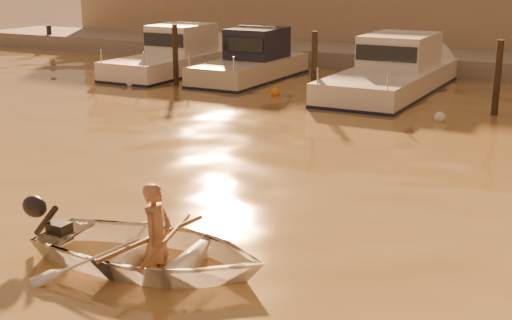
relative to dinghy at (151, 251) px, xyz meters
The scene contains 14 objects.
dinghy is the anchor object (origin of this frame).
person 0.24m from the dinghy, ahead, with size 0.54×0.35×1.47m, color #A06C50.
outboard_motor 1.50m from the dinghy, behind, with size 0.90×0.40×0.70m, color black, non-canonical shape.
oar_port 0.32m from the dinghy, ahead, with size 0.06×0.06×2.10m, color brown.
oar_starboard 0.21m from the dinghy, ahead, with size 0.06×0.06×2.10m, color brown.
moored_boat_0 17.57m from the dinghy, 123.35° to the left, with size 2.20×7.02×1.75m, color white, non-canonical shape.
moored_boat_1 16.03m from the dinghy, 113.67° to the left, with size 2.06×6.20×1.75m, color beige, non-canonical shape.
moored_boat_2 14.74m from the dinghy, 95.15° to the left, with size 2.52×8.36×1.75m, color silver, non-canonical shape.
piling_0 14.86m from the dinghy, 122.83° to the left, with size 0.18×0.18×2.20m, color #2D2319.
piling_1 12.86m from the dinghy, 103.74° to the left, with size 0.18×0.18×2.20m, color #2D2319.
piling_2 12.70m from the dinghy, 79.78° to the left, with size 0.18×0.18×2.20m, color #2D2319.
fender_a 14.90m from the dinghy, 128.59° to the left, with size 0.30×0.30×0.30m, color silver.
fender_b 13.02m from the dinghy, 109.08° to the left, with size 0.30×0.30×0.30m, color orange.
fender_c 11.01m from the dinghy, 83.97° to the left, with size 0.30×0.30×0.30m, color silver.
Camera 1 is at (2.94, -5.84, 3.93)m, focal length 50.00 mm.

